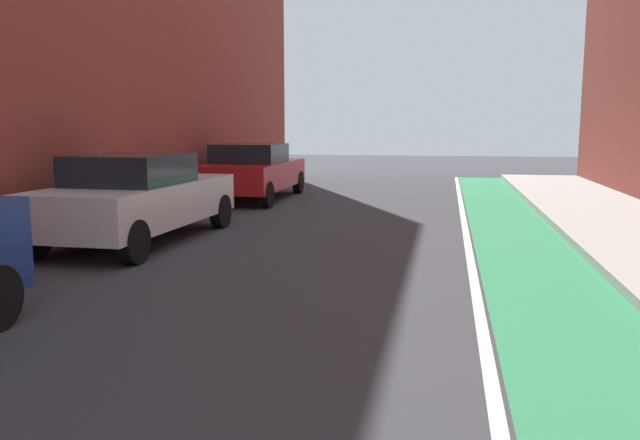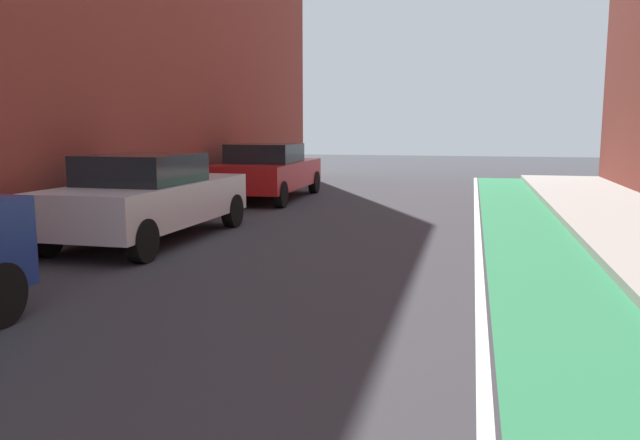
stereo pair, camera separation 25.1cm
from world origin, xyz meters
The scene contains 5 objects.
ground_plane centered at (0.00, 13.40, 0.00)m, with size 76.57×76.57×0.00m, color #38383D.
bike_lane_paint centered at (3.39, 15.40, 0.00)m, with size 1.60×34.81×0.00m, color #2D8451.
lane_divider_stripe centered at (2.49, 15.40, 0.00)m, with size 0.12×34.81×0.00m, color white.
parked_sedan_white centered at (-3.14, 17.15, 0.79)m, with size 1.95×4.64×1.53m.
parked_sedan_red centered at (-3.14, 23.86, 0.79)m, with size 2.04×4.75×1.53m.
Camera 1 is at (2.10, 6.95, 2.00)m, focal length 36.00 mm.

